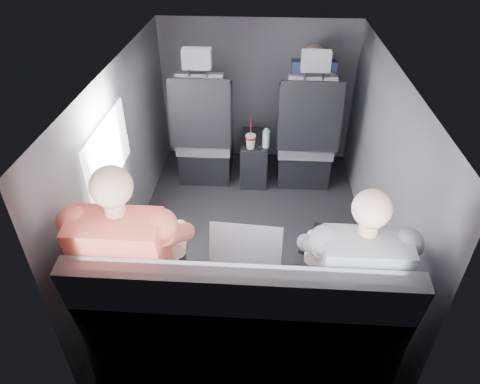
# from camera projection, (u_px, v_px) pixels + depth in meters

# --- Properties ---
(floor) EXTENTS (2.60, 2.60, 0.00)m
(floor) POSITION_uv_depth(u_px,v_px,m) (250.00, 236.00, 3.37)
(floor) COLOR black
(floor) RESTS_ON ground
(ceiling) EXTENTS (2.60, 2.60, 0.00)m
(ceiling) POSITION_uv_depth(u_px,v_px,m) (253.00, 68.00, 2.60)
(ceiling) COLOR #B2B2AD
(ceiling) RESTS_ON panel_back
(panel_left) EXTENTS (0.02, 2.60, 1.35)m
(panel_left) POSITION_uv_depth(u_px,v_px,m) (125.00, 159.00, 3.03)
(panel_left) COLOR #56565B
(panel_left) RESTS_ON floor
(panel_right) EXTENTS (0.02, 2.60, 1.35)m
(panel_right) POSITION_uv_depth(u_px,v_px,m) (382.00, 168.00, 2.94)
(panel_right) COLOR #56565B
(panel_right) RESTS_ON floor
(panel_front) EXTENTS (1.80, 0.02, 1.35)m
(panel_front) POSITION_uv_depth(u_px,v_px,m) (257.00, 92.00, 4.05)
(panel_front) COLOR #56565B
(panel_front) RESTS_ON floor
(panel_back) EXTENTS (1.80, 0.02, 1.35)m
(panel_back) POSITION_uv_depth(u_px,v_px,m) (239.00, 313.00, 1.92)
(panel_back) COLOR #56565B
(panel_back) RESTS_ON floor
(side_window) EXTENTS (0.02, 0.75, 0.42)m
(side_window) POSITION_uv_depth(u_px,v_px,m) (108.00, 153.00, 2.66)
(side_window) COLOR white
(side_window) RESTS_ON panel_left
(seatbelt) EXTENTS (0.35, 0.11, 0.59)m
(seatbelt) POSITION_uv_depth(u_px,v_px,m) (311.00, 109.00, 3.44)
(seatbelt) COLOR black
(seatbelt) RESTS_ON front_seat_right
(front_seat_left) EXTENTS (0.52, 0.58, 1.26)m
(front_seat_left) POSITION_uv_depth(u_px,v_px,m) (205.00, 139.00, 3.85)
(front_seat_left) COLOR black
(front_seat_left) RESTS_ON floor
(front_seat_right) EXTENTS (0.52, 0.58, 1.26)m
(front_seat_right) POSITION_uv_depth(u_px,v_px,m) (305.00, 142.00, 3.80)
(front_seat_right) COLOR black
(front_seat_right) RESTS_ON floor
(center_console) EXTENTS (0.24, 0.48, 0.41)m
(center_console) POSITION_uv_depth(u_px,v_px,m) (254.00, 158.00, 3.98)
(center_console) COLOR black
(center_console) RESTS_ON floor
(rear_bench) EXTENTS (1.60, 0.57, 0.92)m
(rear_bench) POSITION_uv_depth(u_px,v_px,m) (242.00, 322.00, 2.33)
(rear_bench) COLOR slate
(rear_bench) RESTS_ON floor
(soda_cup) EXTENTS (0.09, 0.09, 0.27)m
(soda_cup) POSITION_uv_depth(u_px,v_px,m) (251.00, 141.00, 3.69)
(soda_cup) COLOR white
(soda_cup) RESTS_ON center_console
(water_bottle) EXTENTS (0.06, 0.06, 0.17)m
(water_bottle) POSITION_uv_depth(u_px,v_px,m) (266.00, 139.00, 3.69)
(water_bottle) COLOR #A9CEE5
(water_bottle) RESTS_ON center_console
(laptop_white) EXTENTS (0.38, 0.36, 0.26)m
(laptop_white) POSITION_uv_depth(u_px,v_px,m) (152.00, 242.00, 2.38)
(laptop_white) COLOR silver
(laptop_white) RESTS_ON passenger_rear_left
(laptop_silver) EXTENTS (0.39, 0.36, 0.27)m
(laptop_silver) POSITION_uv_depth(u_px,v_px,m) (246.00, 246.00, 2.35)
(laptop_silver) COLOR silver
(laptop_silver) RESTS_ON rear_bench
(laptop_black) EXTENTS (0.41, 0.44, 0.24)m
(laptop_black) POSITION_uv_depth(u_px,v_px,m) (337.00, 251.00, 2.32)
(laptop_black) COLOR black
(laptop_black) RESTS_ON passenger_rear_right
(passenger_rear_left) EXTENTS (0.54, 0.65, 1.28)m
(passenger_rear_left) POSITION_uv_depth(u_px,v_px,m) (135.00, 260.00, 2.24)
(passenger_rear_left) COLOR #2F2F33
(passenger_rear_left) RESTS_ON rear_bench
(passenger_rear_right) EXTENTS (0.49, 0.61, 1.21)m
(passenger_rear_right) POSITION_uv_depth(u_px,v_px,m) (351.00, 273.00, 2.20)
(passenger_rear_right) COLOR navy
(passenger_rear_right) RESTS_ON rear_bench
(passenger_front_right) EXTENTS (0.38, 0.38, 0.75)m
(passenger_front_right) POSITION_uv_depth(u_px,v_px,m) (311.00, 95.00, 3.81)
(passenger_front_right) COLOR navy
(passenger_front_right) RESTS_ON front_seat_right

